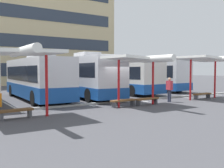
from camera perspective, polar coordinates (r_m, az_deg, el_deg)
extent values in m
plane|color=#47474C|center=(17.99, 1.03, -4.15)|extent=(160.00, 160.00, 0.00)
cube|color=#D1BC8C|center=(47.31, -20.96, 13.01)|extent=(31.81, 13.00, 21.10)
cube|color=#2D3847|center=(40.22, -18.75, 3.04)|extent=(29.26, 0.08, 1.86)
cube|color=#2D3847|center=(40.45, -18.86, 9.03)|extent=(29.26, 0.08, 1.86)
cube|color=#2D3847|center=(41.11, -18.97, 14.88)|extent=(29.26, 0.08, 1.86)
cube|color=silver|center=(20.57, -16.46, 1.37)|extent=(2.68, 10.33, 2.83)
cube|color=#194C9E|center=(20.62, -16.42, -1.27)|extent=(2.72, 10.37, 0.93)
cube|color=black|center=(20.56, -16.48, 2.31)|extent=(2.69, 9.50, 1.05)
cube|color=black|center=(25.52, -19.56, 2.40)|extent=(2.18, 0.12, 1.70)
cube|color=silver|center=(19.35, -15.51, 6.00)|extent=(1.53, 2.23, 0.36)
cylinder|color=black|center=(23.82, -21.35, -1.36)|extent=(0.32, 1.01, 1.00)
cylinder|color=black|center=(24.34, -16.08, -1.18)|extent=(0.32, 1.01, 1.00)
cylinder|color=black|center=(16.94, -16.89, -3.03)|extent=(0.32, 1.01, 1.00)
cylinder|color=black|center=(17.67, -9.74, -2.69)|extent=(0.32, 1.01, 1.00)
cube|color=silver|center=(22.24, -7.07, 1.87)|extent=(3.01, 11.60, 3.05)
cube|color=#194C9E|center=(22.30, -7.05, -1.04)|extent=(3.05, 11.64, 0.78)
cube|color=black|center=(22.24, -7.08, 3.08)|extent=(2.99, 10.69, 1.01)
cube|color=black|center=(27.59, -11.75, 2.83)|extent=(2.13, 0.19, 1.83)
cube|color=silver|center=(20.96, -5.55, 6.46)|extent=(1.56, 2.27, 0.36)
cylinder|color=black|center=(25.81, -12.94, -0.89)|extent=(0.35, 1.01, 1.00)
cylinder|color=black|center=(26.55, -8.36, -0.73)|extent=(0.35, 1.01, 1.00)
cylinder|color=black|center=(18.09, -5.11, -2.52)|extent=(0.35, 1.01, 1.00)
cylinder|color=black|center=(19.13, 0.92, -2.20)|extent=(0.35, 1.01, 1.00)
cube|color=silver|center=(25.84, 0.95, 1.82)|extent=(2.65, 11.43, 2.82)
cube|color=#194C9E|center=(25.89, 0.95, -0.40)|extent=(2.69, 11.47, 0.81)
cube|color=black|center=(25.84, 0.95, 2.56)|extent=(2.67, 10.52, 1.05)
cube|color=black|center=(30.67, -5.11, 2.65)|extent=(2.22, 0.11, 1.69)
cube|color=silver|center=(24.70, 2.85, 5.44)|extent=(1.54, 2.22, 0.36)
cylinder|color=black|center=(28.79, -5.62, -0.42)|extent=(0.31, 1.00, 1.00)
cylinder|color=black|center=(29.95, -1.70, -0.26)|extent=(0.31, 1.00, 1.00)
cylinder|color=black|center=(21.92, 4.58, -1.53)|extent=(0.31, 1.00, 1.00)
cylinder|color=black|center=(23.43, 9.03, -1.26)|extent=(0.31, 1.00, 1.00)
cube|color=silver|center=(29.00, 7.87, 2.09)|extent=(2.89, 10.38, 2.97)
cube|color=#194C9E|center=(29.05, 7.85, -0.11)|extent=(2.93, 10.42, 0.75)
cube|color=black|center=(29.00, 7.87, 2.78)|extent=(2.88, 9.56, 1.17)
cube|color=black|center=(32.89, 1.72, 2.86)|extent=(2.15, 0.17, 1.78)
cube|color=silver|center=(28.10, 9.70, 5.44)|extent=(1.56, 2.26, 0.36)
cylinder|color=black|center=(31.02, 1.83, -0.15)|extent=(0.34, 1.01, 1.00)
cylinder|color=black|center=(32.43, 4.98, -0.01)|extent=(0.34, 1.01, 1.00)
cylinder|color=black|center=(25.77, 11.46, -0.88)|extent=(0.34, 1.01, 1.00)
cylinder|color=black|center=(27.46, 14.64, -0.68)|extent=(0.34, 1.01, 1.00)
cube|color=white|center=(21.38, -23.67, -3.24)|extent=(0.16, 14.00, 0.01)
cube|color=white|center=(22.51, -12.61, -2.74)|extent=(0.16, 14.00, 0.01)
cube|color=white|center=(24.38, -2.94, -2.22)|extent=(0.16, 14.00, 0.01)
cube|color=white|center=(26.84, 5.16, -1.73)|extent=(0.16, 14.00, 0.01)
cube|color=white|center=(29.74, 11.79, -1.31)|extent=(0.16, 14.00, 0.01)
cylinder|color=red|center=(13.05, -14.30, -0.37)|extent=(0.14, 0.14, 3.01)
cube|color=white|center=(12.66, -20.74, 6.61)|extent=(3.94, 3.16, 0.23)
cylinder|color=white|center=(11.27, -19.16, 6.94)|extent=(0.36, 3.93, 0.36)
cube|color=brown|center=(12.86, -20.60, -5.48)|extent=(1.64, 0.58, 0.10)
cube|color=#4C4C51|center=(12.71, -23.40, -6.67)|extent=(0.15, 0.35, 0.35)
cube|color=#4C4C51|center=(13.12, -17.85, -6.26)|extent=(0.15, 0.35, 0.35)
cylinder|color=red|center=(15.46, 1.50, 0.03)|extent=(0.14, 0.14, 2.89)
cylinder|color=red|center=(17.18, 9.07, 0.30)|extent=(0.14, 0.14, 2.89)
cube|color=white|center=(16.28, 5.51, 5.53)|extent=(3.75, 2.80, 0.35)
cylinder|color=white|center=(15.32, 8.44, 5.55)|extent=(0.36, 3.75, 0.36)
cube|color=brown|center=(15.96, 2.56, -3.63)|extent=(1.81, 0.53, 0.10)
cube|color=#4C4C51|center=(15.53, 0.43, -4.66)|extent=(0.14, 0.34, 0.35)
cube|color=#4C4C51|center=(16.47, 4.57, -4.22)|extent=(0.14, 0.34, 0.35)
cube|color=brown|center=(16.97, 7.78, -3.26)|extent=(1.93, 0.63, 0.10)
cube|color=#4C4C51|center=(16.42, 5.89, -4.25)|extent=(0.16, 0.35, 0.35)
cube|color=#4C4C51|center=(17.58, 9.54, -3.78)|extent=(0.16, 0.35, 0.35)
cylinder|color=red|center=(20.17, 17.03, 0.87)|extent=(0.14, 0.14, 3.06)
cylinder|color=red|center=(22.54, 21.88, 1.01)|extent=(0.14, 0.14, 3.06)
cube|color=white|center=(21.34, 19.67, 5.27)|extent=(3.98, 3.32, 0.36)
cylinder|color=white|center=(20.46, 23.06, 5.21)|extent=(0.36, 3.98, 0.36)
cube|color=brown|center=(21.44, 19.40, -2.07)|extent=(1.92, 0.52, 0.10)
cube|color=#4C4C51|center=(20.81, 18.14, -2.82)|extent=(0.14, 0.34, 0.35)
cube|color=#4C4C51|center=(22.13, 20.56, -2.52)|extent=(0.14, 0.34, 0.35)
cube|color=#ADADA8|center=(17.98, 1.03, -3.96)|extent=(44.00, 0.24, 0.12)
cylinder|color=#33384C|center=(18.69, 12.77, -2.62)|extent=(0.14, 0.14, 0.86)
cylinder|color=#33384C|center=(18.82, 12.43, -2.58)|extent=(0.14, 0.14, 0.86)
cube|color=#BF333F|center=(18.70, 12.62, -0.31)|extent=(0.28, 0.52, 0.64)
sphere|color=tan|center=(18.68, 12.64, 1.04)|extent=(0.23, 0.23, 0.23)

